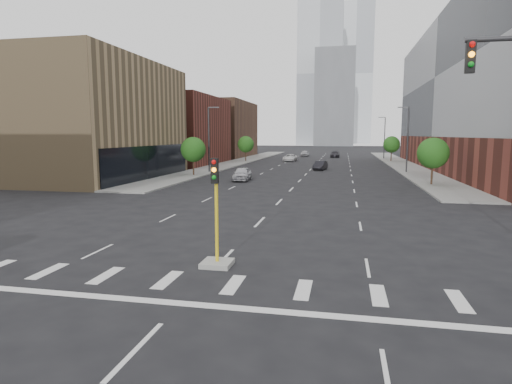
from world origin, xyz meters
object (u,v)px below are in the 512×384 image
(car_near_left, at_px, (242,174))
(median_traffic_signal, at_px, (217,243))
(car_deep_right, at_px, (335,154))
(car_distant, at_px, (305,153))
(car_far_left, at_px, (290,158))
(car_mid_right, at_px, (320,165))

(car_near_left, bearing_deg, median_traffic_signal, -82.82)
(car_deep_right, distance_m, car_distant, 8.36)
(median_traffic_signal, distance_m, car_distant, 88.95)
(car_far_left, xyz_separation_m, car_distant, (1.18, 19.69, 0.02))
(car_near_left, relative_size, car_far_left, 0.92)
(car_mid_right, bearing_deg, car_deep_right, 96.56)
(car_mid_right, height_order, car_distant, car_distant)
(median_traffic_signal, xyz_separation_m, car_far_left, (-5.61, 69.14, -0.27))
(car_near_left, relative_size, car_distant, 1.09)
(car_distant, bearing_deg, car_deep_right, -26.99)
(car_mid_right, xyz_separation_m, car_distant, (-5.93, 39.86, 0.03))
(car_mid_right, height_order, car_deep_right, car_deep_right)
(car_deep_right, bearing_deg, car_far_left, -118.65)
(car_mid_right, distance_m, car_deep_right, 35.90)
(car_deep_right, bearing_deg, car_near_left, -100.31)
(car_mid_right, bearing_deg, car_near_left, -106.45)
(car_distant, bearing_deg, car_near_left, -90.72)
(median_traffic_signal, bearing_deg, car_mid_right, 88.25)
(median_traffic_signal, distance_m, car_mid_right, 49.00)
(car_near_left, xyz_separation_m, car_mid_right, (8.09, 17.12, -0.10))
(car_distant, bearing_deg, car_far_left, -91.99)
(car_mid_right, relative_size, car_far_left, 0.83)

